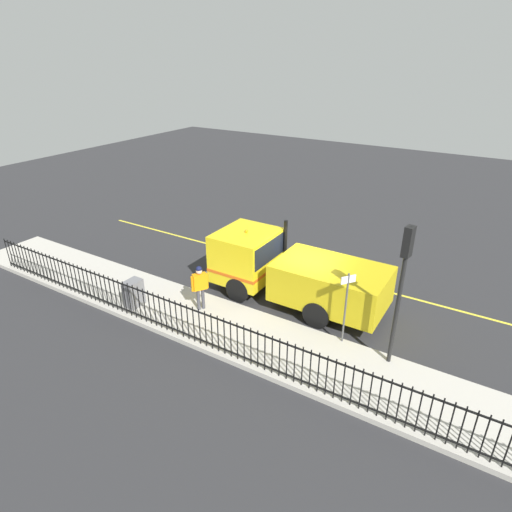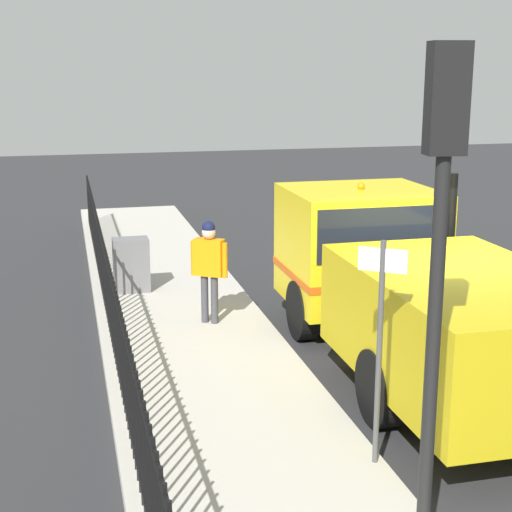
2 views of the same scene
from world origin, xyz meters
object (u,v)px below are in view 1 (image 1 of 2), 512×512
(traffic_light_near, at_px, (403,270))
(traffic_cone, at_px, (278,259))
(utility_cabinet, at_px, (134,293))
(work_truck, at_px, (285,268))
(worker_standing, at_px, (200,283))
(street_sign, at_px, (346,300))

(traffic_light_near, distance_m, traffic_cone, 7.68)
(utility_cabinet, bearing_deg, traffic_light_near, 101.30)
(traffic_cone, bearing_deg, traffic_light_near, 56.52)
(work_truck, height_order, worker_standing, work_truck)
(worker_standing, relative_size, street_sign, 0.70)
(street_sign, bearing_deg, work_truck, -118.08)
(traffic_cone, bearing_deg, utility_cabinet, -25.91)
(traffic_light_near, bearing_deg, worker_standing, 104.14)
(work_truck, relative_size, street_sign, 2.75)
(traffic_cone, bearing_deg, worker_standing, -7.10)
(worker_standing, height_order, utility_cabinet, worker_standing)
(street_sign, bearing_deg, worker_standing, -80.22)
(utility_cabinet, bearing_deg, worker_standing, 116.23)
(work_truck, bearing_deg, worker_standing, 139.98)
(traffic_light_near, relative_size, traffic_cone, 5.72)
(traffic_light_near, bearing_deg, utility_cabinet, 109.63)
(work_truck, relative_size, worker_standing, 3.91)
(traffic_light_near, bearing_deg, work_truck, 76.83)
(work_truck, distance_m, worker_standing, 3.18)
(work_truck, bearing_deg, utility_cabinet, 129.70)
(worker_standing, xyz_separation_m, street_sign, (-0.86, 4.99, 0.46))
(work_truck, xyz_separation_m, worker_standing, (2.43, -2.04, -0.10))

